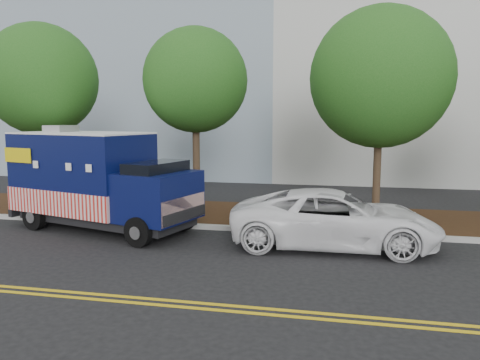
# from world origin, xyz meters

# --- Properties ---
(ground) EXTENTS (120.00, 120.00, 0.00)m
(ground) POSITION_xyz_m (0.00, 0.00, 0.00)
(ground) COLOR black
(ground) RESTS_ON ground
(curb) EXTENTS (120.00, 0.18, 0.15)m
(curb) POSITION_xyz_m (0.00, 1.40, 0.07)
(curb) COLOR #9E9E99
(curb) RESTS_ON ground
(mulch_strip) EXTENTS (120.00, 4.00, 0.15)m
(mulch_strip) POSITION_xyz_m (0.00, 3.50, 0.07)
(mulch_strip) COLOR black
(mulch_strip) RESTS_ON ground
(centerline_near) EXTENTS (120.00, 0.10, 0.01)m
(centerline_near) POSITION_xyz_m (0.00, -4.45, 0.01)
(centerline_near) COLOR gold
(centerline_near) RESTS_ON ground
(centerline_far) EXTENTS (120.00, 0.10, 0.01)m
(centerline_far) POSITION_xyz_m (0.00, -4.70, 0.01)
(centerline_far) COLOR gold
(centerline_far) RESTS_ON ground
(tree_a) EXTENTS (4.27, 4.27, 7.14)m
(tree_a) POSITION_xyz_m (-5.80, 3.58, 5.00)
(tree_a) COLOR #38281C
(tree_a) RESTS_ON ground
(tree_b) EXTENTS (3.77, 3.77, 6.78)m
(tree_b) POSITION_xyz_m (0.35, 3.68, 4.88)
(tree_b) COLOR #38281C
(tree_b) RESTS_ON ground
(tree_c) EXTENTS (4.73, 4.73, 7.25)m
(tree_c) POSITION_xyz_m (6.78, 3.86, 4.88)
(tree_c) COLOR #38281C
(tree_c) RESTS_ON ground
(sign_post) EXTENTS (0.06, 0.06, 2.40)m
(sign_post) POSITION_xyz_m (-4.27, 1.71, 1.20)
(sign_post) COLOR #473828
(sign_post) RESTS_ON ground
(food_truck) EXTENTS (6.65, 3.92, 3.31)m
(food_truck) POSITION_xyz_m (-2.09, 0.74, 1.50)
(food_truck) COLOR black
(food_truck) RESTS_ON ground
(white_car) EXTENTS (5.74, 2.76, 1.58)m
(white_car) POSITION_xyz_m (5.42, 0.19, 0.79)
(white_car) COLOR white
(white_car) RESTS_ON ground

